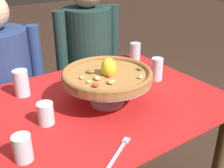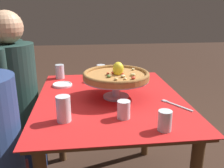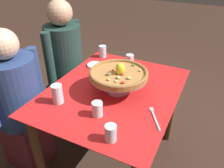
# 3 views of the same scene
# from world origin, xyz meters

# --- Properties ---
(dining_table) EXTENTS (1.11, 0.89, 0.74)m
(dining_table) POSITION_xyz_m (0.00, 0.00, 0.62)
(dining_table) COLOR brown
(dining_table) RESTS_ON ground
(pizza_stand) EXTENTS (0.40, 0.40, 0.12)m
(pizza_stand) POSITION_xyz_m (-0.00, -0.04, 0.83)
(pizza_stand) COLOR #B7B7C1
(pizza_stand) RESTS_ON dining_table
(pizza) EXTENTS (0.40, 0.40, 0.10)m
(pizza) POSITION_xyz_m (-0.00, -0.04, 0.89)
(pizza) COLOR #AD753D
(pizza) RESTS_ON pizza_stand
(water_glass_side_right) EXTENTS (0.06, 0.06, 0.12)m
(water_glass_side_right) POSITION_xyz_m (0.37, 0.03, 0.79)
(water_glass_side_right) COLOR white
(water_glass_side_right) RESTS_ON dining_table
(water_glass_side_left) EXTENTS (0.07, 0.07, 0.09)m
(water_glass_side_left) POSITION_xyz_m (-0.30, -0.04, 0.78)
(water_glass_side_left) COLOR white
(water_glass_side_left) RESTS_ON dining_table
(water_glass_front_left) EXTENTS (0.06, 0.06, 0.10)m
(water_glass_front_left) POSITION_xyz_m (-0.45, -0.20, 0.78)
(water_glass_front_left) COLOR silver
(water_glass_front_left) RESTS_ON dining_table
(water_glass_back_left) EXTENTS (0.07, 0.07, 0.13)m
(water_glass_back_left) POSITION_xyz_m (-0.30, 0.26, 0.80)
(water_glass_back_left) COLOR white
(water_glass_back_left) RESTS_ON dining_table
(water_glass_back_right) EXTENTS (0.07, 0.07, 0.11)m
(water_glass_back_right) POSITION_xyz_m (0.47, 0.34, 0.79)
(water_glass_back_right) COLOR silver
(water_glass_back_right) RESTS_ON dining_table
(side_plate) EXTENTS (0.14, 0.14, 0.02)m
(side_plate) POSITION_xyz_m (0.27, 0.31, 0.75)
(side_plate) COLOR white
(side_plate) RESTS_ON dining_table
(dinner_fork) EXTENTS (0.19, 0.13, 0.01)m
(dinner_fork) POSITION_xyz_m (-0.17, -0.36, 0.74)
(dinner_fork) COLOR #B7B7C1
(dinner_fork) RESTS_ON dining_table
(diner_right) EXTENTS (0.48, 0.34, 1.26)m
(diner_right) POSITION_xyz_m (0.30, 0.65, 0.61)
(diner_right) COLOR navy
(diner_right) RESTS_ON ground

